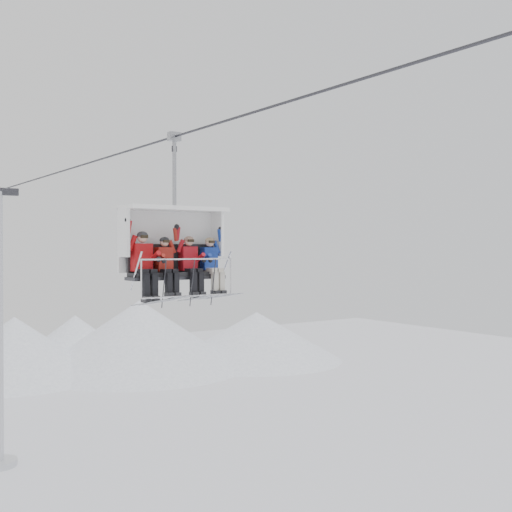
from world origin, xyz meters
TOP-DOWN VIEW (x-y plane):
  - haul_cable at (0.00, 0.00)m, footprint 0.06×50.00m
  - chairlift_carrier at (0.00, 3.64)m, footprint 2.61×1.17m
  - skier_far_left at (-0.90, 3.34)m, footprint 0.45×1.69m
  - skier_center_left at (-0.32, 3.32)m, footprint 0.39×1.69m
  - skier_center_right at (0.34, 3.32)m, footprint 0.40×1.69m
  - skier_far_right at (0.94, 3.32)m, footprint 0.39×1.69m

SIDE VIEW (x-z plane):
  - skier_far_right at x=0.94m, z-range 9.41..10.97m
  - skier_center_left at x=-0.32m, z-range 9.41..10.97m
  - skier_center_right at x=0.34m, z-range 9.40..11.00m
  - skier_far_left at x=-0.90m, z-range 9.37..11.12m
  - chairlift_carrier at x=0.00m, z-range 8.73..12.71m
  - haul_cable at x=0.00m, z-range 13.27..13.33m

